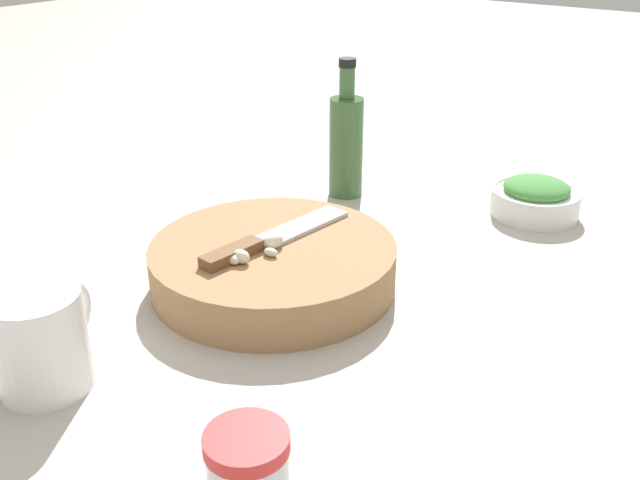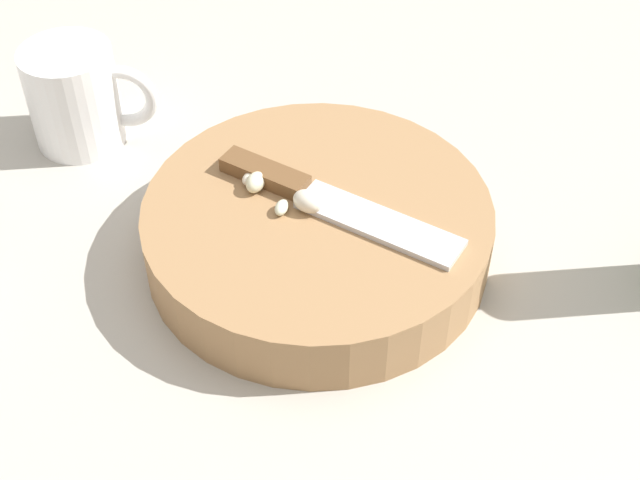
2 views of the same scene
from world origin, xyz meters
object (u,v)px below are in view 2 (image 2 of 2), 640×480
(chef_knife, at_px, (322,198))
(garlic_cloves, at_px, (282,193))
(coffee_mug, at_px, (77,96))
(cutting_board, at_px, (317,231))

(chef_knife, xyz_separation_m, garlic_cloves, (0.03, 0.01, 0.00))
(garlic_cloves, bearing_deg, chef_knife, -161.11)
(coffee_mug, bearing_deg, cutting_board, 169.33)
(cutting_board, height_order, garlic_cloves, garlic_cloves)
(cutting_board, relative_size, garlic_cloves, 3.59)
(cutting_board, bearing_deg, coffee_mug, -10.67)
(chef_knife, relative_size, garlic_cloves, 2.73)
(cutting_board, xyz_separation_m, garlic_cloves, (0.03, 0.00, 0.03))
(coffee_mug, bearing_deg, garlic_cloves, 167.24)
(garlic_cloves, relative_size, coffee_mug, 0.66)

